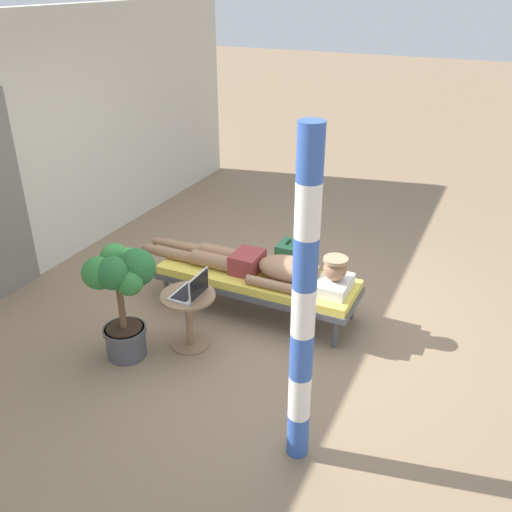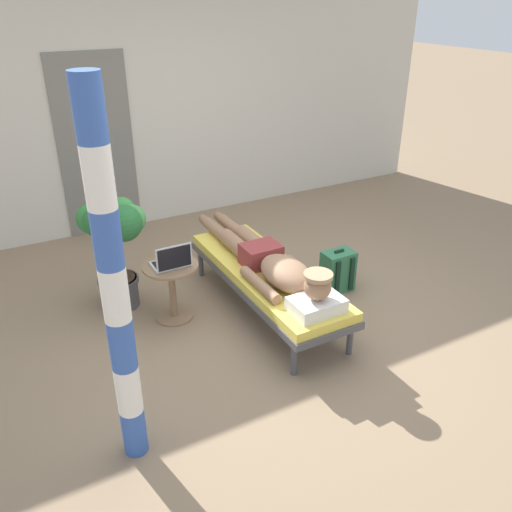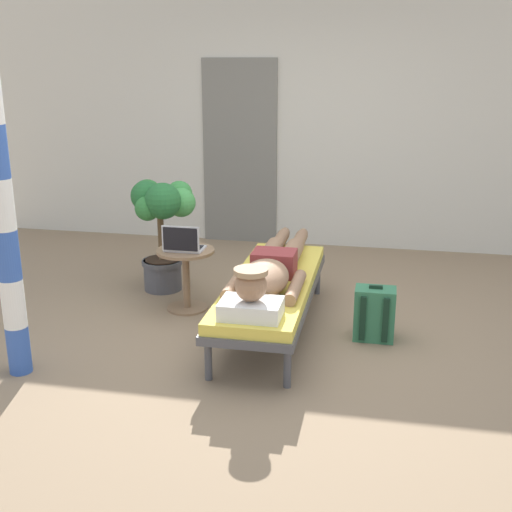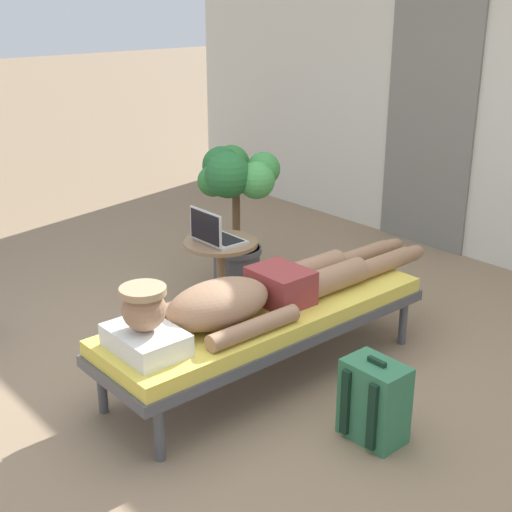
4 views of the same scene
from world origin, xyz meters
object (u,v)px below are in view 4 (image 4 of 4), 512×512
Objects in this scene: side_table at (221,265)px; potted_plant at (236,195)px; backpack at (375,401)px; lounge_chair at (266,319)px; person_reclining at (253,294)px; laptop at (214,234)px.

side_table is 0.63m from potted_plant.
backpack is at bearing -10.76° from side_table.
lounge_chair is 4.63× the size of backpack.
potted_plant reaches higher than backpack.
lounge_chair is 0.90× the size of person_reclining.
side_table is 1.69× the size of laptop.
person_reclining reaches higher than side_table.
lounge_chair is 1.37m from potted_plant.
laptop is 1.62m from backpack.
backpack is at bearing -8.93° from laptop.
laptop is (-0.78, 0.24, 0.24)m from lounge_chair.
person_reclining is at bearing -35.70° from potted_plant.
side_table is 1.23× the size of backpack.
side_table is at bearing 159.14° from lounge_chair.
laptop is at bearing 156.37° from person_reclining.
lounge_chair is at bearing 90.00° from person_reclining.
side_table is at bearing 153.27° from person_reclining.
person_reclining reaches higher than backpack.
laptop is at bearing -90.00° from side_table.
lounge_chair is 0.85m from laptop.
potted_plant is at bearing 126.66° from laptop.
person_reclining reaches higher than lounge_chair.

